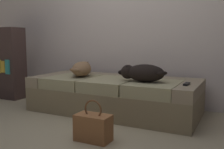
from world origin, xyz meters
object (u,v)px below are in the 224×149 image
(bookshelf, at_px, (7,63))
(dog_tan, at_px, (82,69))
(couch, at_px, (114,95))
(dog_dark, at_px, (142,73))
(tv_remote, at_px, (187,84))
(handbag, at_px, (93,127))

(bookshelf, bearing_deg, dog_tan, -0.88)
(couch, bearing_deg, dog_dark, -15.79)
(dog_tan, bearing_deg, couch, 2.90)
(dog_tan, xyz_separation_m, tv_remote, (1.37, -0.10, -0.09))
(dog_dark, distance_m, handbag, 0.94)
(couch, xyz_separation_m, handbag, (0.26, -0.95, -0.09))
(dog_tan, relative_size, dog_dark, 0.93)
(tv_remote, height_order, handbag, tv_remote)
(tv_remote, bearing_deg, dog_dark, -178.33)
(couch, xyz_separation_m, dog_dark, (0.42, -0.12, 0.32))
(dog_tan, relative_size, bookshelf, 0.50)
(dog_tan, xyz_separation_m, handbag, (0.72, -0.93, -0.41))
(couch, xyz_separation_m, dog_tan, (-0.46, -0.02, 0.32))
(bookshelf, bearing_deg, couch, 0.04)
(handbag, bearing_deg, bookshelf, 156.05)
(dog_dark, bearing_deg, handbag, -100.74)
(couch, relative_size, bookshelf, 1.89)
(couch, xyz_separation_m, tv_remote, (0.92, -0.12, 0.23))
(dog_dark, xyz_separation_m, tv_remote, (0.50, -0.01, -0.09))
(couch, height_order, dog_tan, dog_tan)
(dog_tan, distance_m, bookshelf, 1.42)
(tv_remote, xyz_separation_m, bookshelf, (-2.79, 0.12, 0.10))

